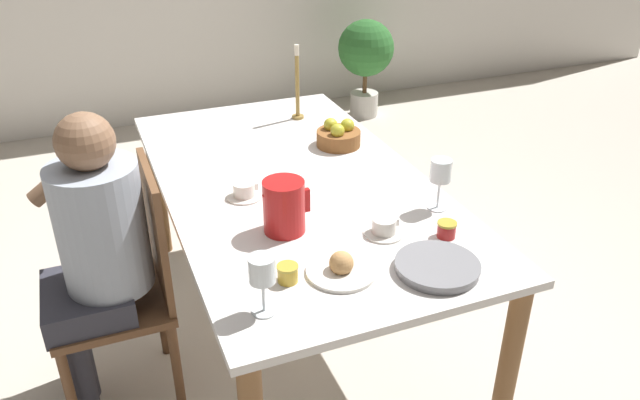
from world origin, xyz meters
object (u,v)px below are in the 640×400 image
object	(u,v)px
wine_glass_water	(441,173)
bread_plate	(341,268)
red_pitcher	(284,206)
chair_person_side	(130,285)
wine_glass_juice	(262,273)
fruit_bowl	(339,136)
teacup_across	(244,191)
jam_jar_amber	(288,273)
jam_jar_red	(447,229)
person_seated	(95,247)
candlestick_tall	(297,90)
serving_tray	(437,267)
teacup_near_person	(384,228)
potted_plant	(366,54)

from	to	relation	value
wine_glass_water	bread_plate	bearing A→B (deg)	-153.37
red_pitcher	bread_plate	size ratio (longest dim) A/B	0.86
chair_person_side	bread_plate	world-z (taller)	chair_person_side
wine_glass_juice	fruit_bowl	size ratio (longest dim) A/B	0.93
wine_glass_juice	teacup_across	distance (m)	0.71
wine_glass_water	wine_glass_juice	bearing A→B (deg)	-156.24
wine_glass_juice	jam_jar_amber	distance (m)	0.19
chair_person_side	jam_jar_red	size ratio (longest dim) A/B	14.53
person_seated	candlestick_tall	bearing A→B (deg)	-52.51
fruit_bowl	serving_tray	bearing A→B (deg)	-95.79
wine_glass_juice	bread_plate	xyz separation A→B (m)	(0.28, 0.09, -0.11)
fruit_bowl	candlestick_tall	xyz separation A→B (m)	(-0.05, 0.39, 0.10)
wine_glass_juice	teacup_across	size ratio (longest dim) A/B	1.31
chair_person_side	bread_plate	bearing A→B (deg)	-131.28
chair_person_side	teacup_near_person	bearing A→B (deg)	-114.22
bread_plate	wine_glass_water	bearing A→B (deg)	26.63
serving_tray	jam_jar_red	xyz separation A→B (m)	(0.13, 0.16, 0.02)
teacup_near_person	jam_jar_amber	xyz separation A→B (m)	(-0.40, -0.14, 0.01)
teacup_near_person	potted_plant	size ratio (longest dim) A/B	0.18
candlestick_tall	red_pitcher	bearing A→B (deg)	-112.45
person_seated	fruit_bowl	distance (m)	1.16
chair_person_side	red_pitcher	world-z (taller)	chair_person_side
chair_person_side	potted_plant	bearing A→B (deg)	-40.77
wine_glass_water	teacup_across	size ratio (longest dim) A/B	1.39
candlestick_tall	potted_plant	bearing A→B (deg)	55.00
wine_glass_water	potted_plant	size ratio (longest dim) A/B	0.25
bread_plate	potted_plant	world-z (taller)	bread_plate
wine_glass_water	jam_jar_red	distance (m)	0.23
person_seated	fruit_bowl	world-z (taller)	person_seated
jam_jar_amber	teacup_across	bearing A→B (deg)	87.43
bread_plate	jam_jar_red	size ratio (longest dim) A/B	3.33
red_pitcher	candlestick_tall	xyz separation A→B (m)	(0.41, 1.00, 0.05)
wine_glass_water	fruit_bowl	size ratio (longest dim) A/B	0.99
jam_jar_amber	potted_plant	size ratio (longest dim) A/B	0.08
teacup_across	serving_tray	size ratio (longest dim) A/B	0.53
teacup_near_person	chair_person_side	bearing A→B (deg)	155.78
wine_glass_water	bread_plate	size ratio (longest dim) A/B	0.89
chair_person_side	serving_tray	bearing A→B (deg)	-125.47
red_pitcher	jam_jar_red	size ratio (longest dim) A/B	2.86
fruit_bowl	potted_plant	world-z (taller)	fruit_bowl
bread_plate	fruit_bowl	distance (m)	0.99
chair_person_side	red_pitcher	bearing A→B (deg)	-113.40
teacup_near_person	jam_jar_amber	world-z (taller)	teacup_near_person
chair_person_side	teacup_near_person	distance (m)	0.96
teacup_across	candlestick_tall	world-z (taller)	candlestick_tall
bread_plate	potted_plant	distance (m)	3.40
jam_jar_red	candlestick_tall	distance (m)	1.25
bread_plate	jam_jar_amber	size ratio (longest dim) A/B	3.33
person_seated	fruit_bowl	bearing A→B (deg)	-69.58
person_seated	jam_jar_amber	size ratio (longest dim) A/B	18.06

